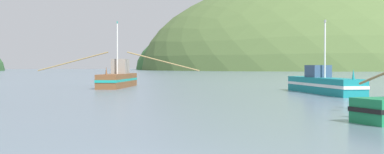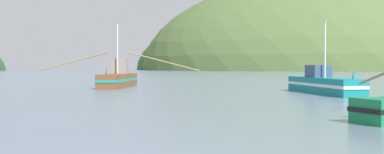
# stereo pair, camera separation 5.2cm
# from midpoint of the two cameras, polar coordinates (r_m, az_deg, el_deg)

# --- Properties ---
(hill_far_left) EXTENTS (155.78, 124.62, 60.31)m
(hill_far_left) POSITION_cam_midpoint_polar(r_m,az_deg,el_deg) (269.35, 11.02, 0.77)
(hill_far_left) COLOR #386633
(hill_far_left) RESTS_ON ground
(hill_far_center) EXTENTS (81.15, 64.92, 63.07)m
(hill_far_center) POSITION_cam_midpoint_polar(r_m,az_deg,el_deg) (240.09, 15.75, 0.69)
(hill_far_center) COLOR #516B38
(hill_far_center) RESTS_ON ground
(hill_mid_right) EXTENTS (182.22, 145.77, 86.84)m
(hill_mid_right) POSITION_cam_midpoint_polar(r_m,az_deg,el_deg) (261.57, 15.18, 0.74)
(hill_mid_right) COLOR #516B38
(hill_mid_right) RESTS_ON ground
(fishing_boat_brown) EXTENTS (15.54, 10.78, 6.40)m
(fishing_boat_brown) POSITION_cam_midpoint_polar(r_m,az_deg,el_deg) (53.92, -7.63, -0.15)
(fishing_boat_brown) COLOR brown
(fishing_boat_brown) RESTS_ON ground
(fishing_boat_teal) EXTENTS (2.15, 12.06, 5.59)m
(fishing_boat_teal) POSITION_cam_midpoint_polar(r_m,az_deg,el_deg) (43.23, 13.47, -0.70)
(fishing_boat_teal) COLOR #147F84
(fishing_boat_teal) RESTS_ON ground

